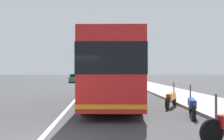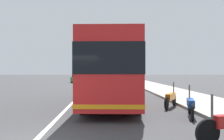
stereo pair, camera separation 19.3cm
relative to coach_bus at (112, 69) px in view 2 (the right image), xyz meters
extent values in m
cube|color=#9E998E|center=(1.91, -5.26, -1.90)|extent=(110.00, 3.60, 0.14)
cube|color=silver|center=(1.91, 2.30, -1.96)|extent=(110.00, 0.16, 0.01)
cube|color=red|center=(0.00, 0.00, -0.04)|extent=(10.63, 3.14, 3.16)
cube|color=black|center=(0.00, 0.00, 0.35)|extent=(10.68, 3.18, 1.15)
cube|color=orange|center=(0.00, 0.00, -1.37)|extent=(10.66, 3.17, 0.16)
cylinder|color=black|center=(3.42, 0.96, -1.47)|extent=(1.02, 0.36, 1.00)
cylinder|color=black|center=(3.29, -1.36, -1.47)|extent=(1.02, 0.36, 1.00)
cylinder|color=black|center=(-3.29, 1.36, -1.47)|extent=(1.02, 0.36, 1.00)
cylinder|color=black|center=(-3.42, -0.96, -1.47)|extent=(1.02, 0.36, 1.00)
cylinder|color=black|center=(-7.77, -2.08, -1.63)|extent=(0.23, 0.67, 0.67)
cylinder|color=#4C4C51|center=(-7.74, -2.20, -1.03)|extent=(0.06, 0.06, 0.70)
cylinder|color=black|center=(-3.37, -3.22, -1.65)|extent=(0.64, 0.25, 0.64)
cylinder|color=black|center=(-4.85, -2.79, -1.65)|extent=(0.64, 0.25, 0.64)
cube|color=#1947A5|center=(-4.11, -3.01, -1.40)|extent=(1.18, 0.55, 0.30)
cylinder|color=#4C4C51|center=(-3.48, -3.18, -1.05)|extent=(0.06, 0.06, 0.70)
cylinder|color=black|center=(-0.89, -3.29, -1.66)|extent=(0.58, 0.37, 0.62)
cylinder|color=black|center=(-2.36, -2.50, -1.66)|extent=(0.58, 0.37, 0.62)
cube|color=orange|center=(-1.62, -2.90, -1.41)|extent=(1.21, 0.81, 0.32)
cylinder|color=#4C4C51|center=(-1.00, -3.23, -1.06)|extent=(0.06, 0.06, 0.70)
cube|color=#2D7238|center=(25.12, 4.67, -1.43)|extent=(4.31, 1.80, 0.72)
cube|color=black|center=(25.16, 4.67, -0.85)|extent=(2.10, 1.62, 0.45)
cylinder|color=black|center=(23.69, 3.92, -1.65)|extent=(0.64, 0.23, 0.64)
cylinder|color=black|center=(23.72, 5.48, -1.65)|extent=(0.64, 0.23, 0.64)
cylinder|color=black|center=(26.52, 3.87, -1.65)|extent=(0.64, 0.23, 0.64)
cylinder|color=black|center=(26.55, 5.43, -1.65)|extent=(0.64, 0.23, 0.64)
cube|color=#2D7238|center=(35.42, -0.34, -1.43)|extent=(4.54, 2.04, 0.72)
cube|color=black|center=(35.49, -0.34, -0.83)|extent=(2.10, 1.79, 0.48)
cylinder|color=black|center=(36.93, 0.45, -1.65)|extent=(0.65, 0.25, 0.64)
cylinder|color=black|center=(36.86, -1.24, -1.65)|extent=(0.65, 0.25, 0.64)
cylinder|color=black|center=(33.98, 0.57, -1.65)|extent=(0.65, 0.25, 0.64)
cylinder|color=black|center=(33.91, -1.12, -1.65)|extent=(0.65, 0.25, 0.64)
cube|color=#2D7238|center=(38.73, 4.15, -1.41)|extent=(4.28, 1.85, 0.76)
cube|color=black|center=(38.91, 4.14, -0.74)|extent=(2.07, 1.64, 0.58)
cylinder|color=black|center=(37.31, 3.42, -1.65)|extent=(0.65, 0.24, 0.64)
cylinder|color=black|center=(37.36, 4.97, -1.65)|extent=(0.65, 0.24, 0.64)
cylinder|color=black|center=(40.10, 3.33, -1.65)|extent=(0.65, 0.24, 0.64)
cylinder|color=black|center=(40.15, 4.88, -1.65)|extent=(0.65, 0.24, 0.64)
camera|label=1|loc=(-13.57, 0.67, -0.11)|focal=38.30mm
camera|label=2|loc=(-13.58, 0.48, -0.11)|focal=38.30mm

